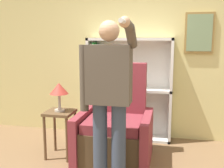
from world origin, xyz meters
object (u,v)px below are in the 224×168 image
Objects in this scene: person_standing at (109,95)px; bookcase at (120,91)px; table_lamp at (59,90)px; armchair at (115,130)px; side_table at (60,121)px.

bookcase is at bearing 95.91° from person_standing.
bookcase reaches higher than table_lamp.
bookcase reaches higher than armchair.
person_standing is (0.07, -0.68, 0.61)m from armchair.
armchair is 0.92m from person_standing.
bookcase is at bearing 95.98° from armchair.
person_standing is at bearing -36.97° from side_table.
person_standing reaches higher than table_lamp.
side_table is 0.43m from table_lamp.
table_lamp is (-0.80, 0.61, -0.09)m from person_standing.
person_standing reaches higher than armchair.
armchair is at bearing 6.20° from side_table.
side_table is 1.67× the size of table_lamp.
bookcase is 4.22× the size of table_lamp.
armchair reaches higher than table_lamp.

